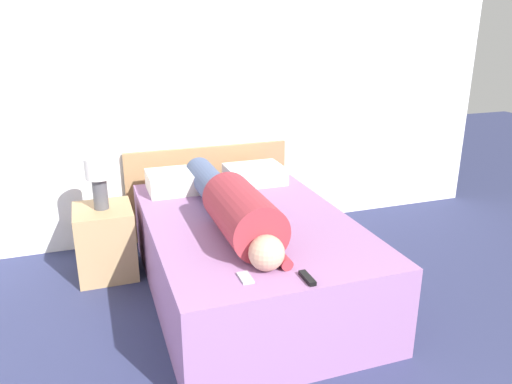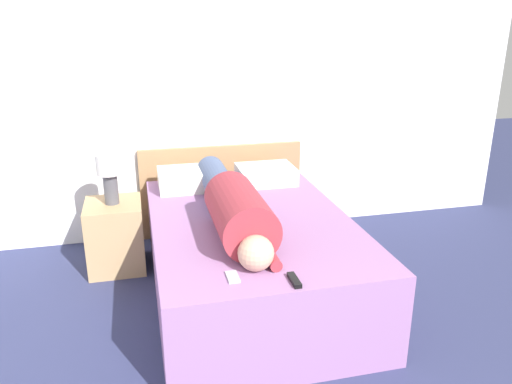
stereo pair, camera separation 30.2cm
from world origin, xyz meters
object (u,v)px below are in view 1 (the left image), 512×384
Objects in this scene: cell_phone at (245,278)px; nightstand at (105,241)px; table_lamp at (98,177)px; pillow_second at (255,174)px; person_lying at (233,206)px; pillow_near_headboard at (179,181)px; tv_remote at (307,278)px; bed at (249,257)px.

nightstand is at bearing 114.56° from cell_phone.
nightstand is at bearing 0.00° from table_lamp.
cell_phone is (-0.60, -1.59, -0.06)m from pillow_second.
cell_phone is (0.68, -1.48, 0.33)m from nightstand.
table_lamp is at bearing 136.94° from person_lying.
pillow_second is (0.66, 0.00, -0.01)m from pillow_near_headboard.
table_lamp reaches higher than pillow_second.
table_lamp is 0.23× the size of person_lying.
nightstand is at bearing 121.60° from tv_remote.
table_lamp is 2.67× the size of tv_remote.
tv_remote is (-0.29, -1.72, -0.06)m from pillow_second.
tv_remote is at bearing -99.67° from pillow_second.
tv_remote reaches higher than cell_phone.
table_lamp reaches higher than tv_remote.
person_lying reaches higher than nightstand.
table_lamp reaches higher than nightstand.
tv_remote is at bearing -58.40° from nightstand.
person_lying is 3.51× the size of pillow_near_headboard.
tv_remote is at bearing -88.72° from bed.
pillow_near_headboard is 1.76m from tv_remote.
nightstand is 1.38× the size of table_lamp.
pillow_second is at bearing 0.00° from pillow_near_headboard.
table_lamp is 1.29m from pillow_second.
pillow_second is (1.28, 0.11, 0.39)m from nightstand.
pillow_near_headboard reaches higher than tv_remote.
pillow_near_headboard reaches higher than bed.
pillow_second reaches higher than tv_remote.
tv_remote is 0.34m from cell_phone.
cell_phone is at bearing 158.23° from tv_remote.
cell_phone is (-0.31, 0.12, -0.01)m from tv_remote.
tv_remote is 1.15× the size of cell_phone.
pillow_near_headboard is at bearing 10.08° from table_lamp.
pillow_near_headboard is 0.66m from pillow_second.
pillow_near_headboard is 3.36× the size of tv_remote.
pillow_second is at bearing 68.11° from bed.
table_lamp is at bearing 0.00° from nightstand.
cell_phone is (-0.15, -0.71, -0.14)m from person_lying.
tv_remote is (0.99, -1.61, 0.33)m from nightstand.
pillow_near_headboard is 3.88× the size of cell_phone.
bed is 0.92m from cell_phone.
bed is at bearing -34.67° from nightstand.
pillow_near_headboard is at bearing 102.65° from person_lying.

